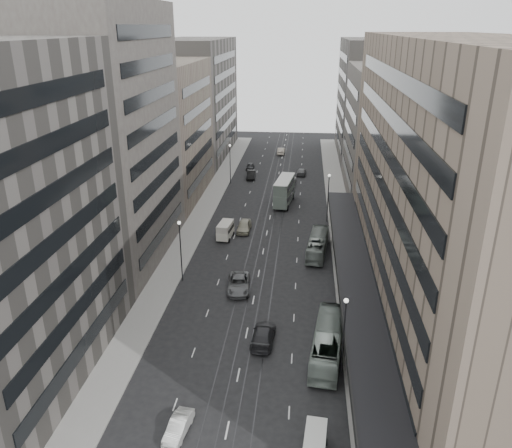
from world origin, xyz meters
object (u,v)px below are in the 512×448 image
at_px(double_decker, 284,191).
at_px(sedan_2, 239,284).
at_px(bus_far, 318,245).
at_px(sedan_1, 178,427).
at_px(panel_van, 225,230).
at_px(vw_microbus, 315,445).
at_px(bus_near, 328,342).

height_order(double_decker, sedan_2, double_decker).
relative_size(double_decker, sedan_2, 1.55).
height_order(bus_far, sedan_1, bus_far).
relative_size(double_decker, sedan_1, 2.29).
distance_m(double_decker, sedan_1, 57.13).
height_order(bus_far, sedan_2, bus_far).
bearing_deg(sedan_1, panel_van, 101.14).
bearing_deg(sedan_1, sedan_2, 93.47).
bearing_deg(double_decker, sedan_2, -89.84).
height_order(bus_far, double_decker, double_decker).
relative_size(vw_microbus, sedan_2, 0.69).
height_order(bus_near, double_decker, double_decker).
relative_size(bus_near, double_decker, 1.23).
distance_m(vw_microbus, sedan_2, 26.96).
bearing_deg(sedan_2, vw_microbus, -75.62).
xyz_separation_m(bus_far, panel_van, (-14.15, 4.16, 0.02)).
xyz_separation_m(sedan_1, sedan_2, (1.78, 24.02, 0.16)).
bearing_deg(vw_microbus, sedan_2, 115.25).
distance_m(bus_near, double_decker, 45.63).
relative_size(bus_near, vw_microbus, 2.78).
height_order(bus_near, vw_microbus, bus_near).
relative_size(bus_far, panel_van, 2.36).
bearing_deg(panel_van, sedan_1, -80.29).
relative_size(bus_near, bus_far, 1.12).
bearing_deg(double_decker, sedan_1, -88.57).
distance_m(panel_van, sedan_1, 39.95).
bearing_deg(bus_far, sedan_2, 56.05).
bearing_deg(bus_near, vw_microbus, 90.63).
relative_size(vw_microbus, panel_van, 0.95).
xyz_separation_m(panel_van, sedan_1, (2.38, -39.87, -0.77)).
distance_m(vw_microbus, panel_van, 43.31).
height_order(bus_far, panel_van, bus_far).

